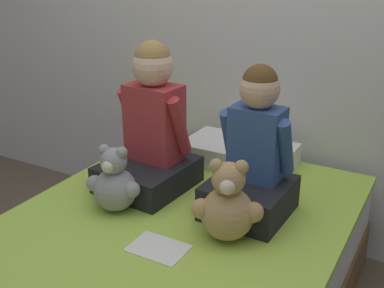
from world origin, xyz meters
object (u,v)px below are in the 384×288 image
(bed, at_px, (160,288))
(teddy_bear_held_by_right_child, at_px, (228,206))
(pillow_at_headboard, at_px, (239,154))
(child_on_right, at_px, (253,158))
(teddy_bear_held_by_left_child, at_px, (115,183))
(sign_card, at_px, (158,248))
(child_on_left, at_px, (151,131))

(bed, bearing_deg, teddy_bear_held_by_right_child, 23.91)
(bed, relative_size, teddy_bear_held_by_right_child, 5.90)
(teddy_bear_held_by_right_child, xyz_separation_m, pillow_at_headboard, (-0.24, 0.65, -0.08))
(child_on_right, height_order, teddy_bear_held_by_right_child, child_on_right)
(teddy_bear_held_by_left_child, xyz_separation_m, sign_card, (0.32, -0.16, -0.12))
(bed, bearing_deg, sign_card, -56.37)
(teddy_bear_held_by_right_child, height_order, sign_card, teddy_bear_held_by_right_child)
(child_on_left, distance_m, sign_card, 0.60)
(bed, height_order, teddy_bear_held_by_right_child, teddy_bear_held_by_right_child)
(child_on_right, distance_m, sign_card, 0.52)
(bed, height_order, sign_card, sign_card)
(teddy_bear_held_by_left_child, relative_size, sign_card, 1.37)
(child_on_right, bearing_deg, child_on_left, -179.34)
(bed, distance_m, teddy_bear_held_by_left_child, 0.46)
(teddy_bear_held_by_right_child, height_order, pillow_at_headboard, teddy_bear_held_by_right_child)
(child_on_left, height_order, teddy_bear_held_by_right_child, child_on_left)
(child_on_left, xyz_separation_m, pillow_at_headboard, (0.26, 0.41, -0.21))
(child_on_left, bearing_deg, bed, -49.77)
(child_on_right, distance_m, teddy_bear_held_by_right_child, 0.26)
(child_on_left, relative_size, teddy_bear_held_by_left_child, 2.31)
(teddy_bear_held_by_right_child, bearing_deg, sign_card, -155.46)
(child_on_right, bearing_deg, teddy_bear_held_by_left_child, -150.17)
(child_on_right, bearing_deg, pillow_at_headboard, 121.79)
(child_on_left, distance_m, teddy_bear_held_by_right_child, 0.57)
(child_on_left, height_order, sign_card, child_on_left)
(bed, relative_size, pillow_at_headboard, 3.45)
(child_on_right, relative_size, sign_card, 2.94)
(teddy_bear_held_by_right_child, bearing_deg, bed, -177.30)
(bed, relative_size, child_on_right, 3.07)
(child_on_left, relative_size, child_on_right, 1.08)
(teddy_bear_held_by_right_child, bearing_deg, teddy_bear_held_by_left_child, 162.30)
(teddy_bear_held_by_right_child, relative_size, sign_card, 1.53)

